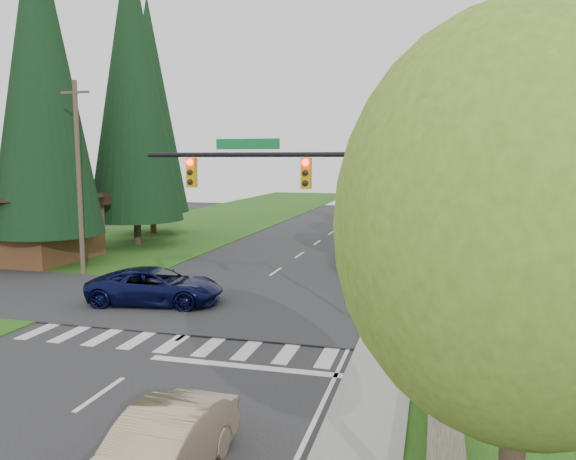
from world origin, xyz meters
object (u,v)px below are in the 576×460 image
at_px(parked_car_b, 376,235).
at_px(parked_car_c, 401,226).
at_px(parked_car_a, 360,253).
at_px(sedan_champagne, 160,451).
at_px(suv_navy, 156,286).
at_px(parked_car_e, 396,210).
at_px(parked_car_d, 404,220).

relative_size(parked_car_b, parked_car_c, 1.17).
distance_m(parked_car_a, parked_car_b, 8.55).
height_order(sedan_champagne, parked_car_b, sedan_champagne).
xyz_separation_m(sedan_champagne, parked_car_a, (0.71, 22.57, 0.08)).
height_order(suv_navy, parked_car_c, suv_navy).
bearing_deg(parked_car_a, parked_car_b, 90.06).
bearing_deg(parked_car_a, suv_navy, -123.95).
bearing_deg(parked_car_e, parked_car_d, -83.62).
bearing_deg(suv_navy, parked_car_d, -24.40).
distance_m(parked_car_a, parked_car_e, 28.82).
distance_m(sedan_champagne, suv_navy, 13.60).
distance_m(parked_car_c, parked_car_d, 4.48).
relative_size(parked_car_c, parked_car_e, 0.88).
bearing_deg(parked_car_a, parked_car_c, 84.47).
relative_size(suv_navy, parked_car_b, 1.16).
distance_m(suv_navy, parked_car_b, 20.42).
xyz_separation_m(sedan_champagne, suv_navy, (-6.43, 11.99, 0.06)).
bearing_deg(parked_car_b, parked_car_d, 87.54).
height_order(parked_car_c, parked_car_e, same).
distance_m(suv_navy, parked_car_e, 40.04).
xyz_separation_m(suv_navy, parked_car_c, (8.54, 24.88, -0.10)).
distance_m(sedan_champagne, parked_car_a, 22.58).
bearing_deg(parked_car_d, parked_car_c, -87.71).
bearing_deg(parked_car_c, parked_car_d, 87.78).
bearing_deg(parked_car_d, suv_navy, -103.93).
bearing_deg(sedan_champagne, parked_car_a, 90.01).
bearing_deg(suv_navy, parked_car_a, -42.19).
xyz_separation_m(suv_navy, parked_car_e, (7.14, 39.39, -0.10)).
bearing_deg(parked_car_a, parked_car_d, 85.80).
distance_m(sedan_champagne, parked_car_d, 41.40).
height_order(suv_navy, parked_car_b, suv_navy).
relative_size(parked_car_a, parked_car_c, 1.14).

